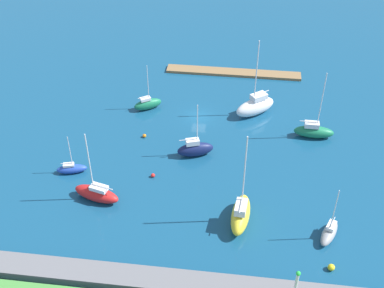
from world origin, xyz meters
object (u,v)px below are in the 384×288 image
(mooring_buoy_yellow, at_px, (331,267))
(sailboat_green_off_beacon, at_px, (148,104))
(harbor_beacon, at_px, (297,281))
(sailboat_white_mid_basin, at_px, (255,106))
(sailboat_gray_inner_mooring, at_px, (329,232))
(mooring_buoy_red, at_px, (153,175))
(mooring_buoy_orange, at_px, (144,136))
(sailboat_yellow_lone_north, at_px, (241,214))
(sailboat_navy_center_basin, at_px, (195,149))
(sailboat_red_east_end, at_px, (97,193))
(pier_dock, at_px, (233,72))
(sailboat_green_along_channel, at_px, (314,131))
(sailboat_blue_west_end, at_px, (72,169))

(mooring_buoy_yellow, bearing_deg, sailboat_green_off_beacon, -47.64)
(harbor_beacon, relative_size, mooring_buoy_yellow, 4.22)
(sailboat_green_off_beacon, xyz_separation_m, sailboat_white_mid_basin, (-19.32, -0.76, 0.60))
(harbor_beacon, xyz_separation_m, sailboat_gray_inner_mooring, (-5.00, -10.28, -2.54))
(mooring_buoy_yellow, bearing_deg, mooring_buoy_red, -29.54)
(sailboat_green_off_beacon, distance_m, sailboat_white_mid_basin, 19.34)
(sailboat_white_mid_basin, bearing_deg, mooring_buoy_orange, -10.25)
(mooring_buoy_red, bearing_deg, sailboat_green_off_beacon, -76.57)
(sailboat_yellow_lone_north, xyz_separation_m, sailboat_navy_center_basin, (7.88, -13.75, -0.35))
(sailboat_white_mid_basin, bearing_deg, sailboat_red_east_end, 11.08)
(pier_dock, bearing_deg, mooring_buoy_orange, 59.51)
(sailboat_red_east_end, relative_size, sailboat_green_along_channel, 0.95)
(sailboat_white_mid_basin, height_order, mooring_buoy_red, sailboat_white_mid_basin)
(mooring_buoy_yellow, bearing_deg, sailboat_white_mid_basin, -72.75)
(sailboat_yellow_lone_north, height_order, mooring_buoy_orange, sailboat_yellow_lone_north)
(sailboat_navy_center_basin, bearing_deg, sailboat_green_along_channel, 2.36)
(harbor_beacon, height_order, sailboat_red_east_end, sailboat_red_east_end)
(harbor_beacon, relative_size, sailboat_navy_center_basin, 0.39)
(sailboat_gray_inner_mooring, bearing_deg, sailboat_white_mid_basin, -136.14)
(sailboat_blue_west_end, xyz_separation_m, mooring_buoy_red, (-12.57, -0.49, -0.44))
(mooring_buoy_orange, bearing_deg, sailboat_blue_west_end, 47.60)
(sailboat_white_mid_basin, relative_size, mooring_buoy_red, 23.17)
(sailboat_white_mid_basin, bearing_deg, harbor_beacon, 61.10)
(sailboat_gray_inner_mooring, height_order, mooring_buoy_orange, sailboat_gray_inner_mooring)
(pier_dock, relative_size, sailboat_gray_inner_mooring, 3.10)
(mooring_buoy_orange, bearing_deg, mooring_buoy_yellow, 139.98)
(harbor_beacon, bearing_deg, mooring_buoy_red, -43.07)
(sailboat_green_off_beacon, bearing_deg, mooring_buoy_yellow, -78.93)
(pier_dock, height_order, sailboat_white_mid_basin, sailboat_white_mid_basin)
(mooring_buoy_yellow, relative_size, mooring_buoy_orange, 1.43)
(sailboat_navy_center_basin, bearing_deg, pier_dock, 61.64)
(sailboat_blue_west_end, height_order, mooring_buoy_yellow, sailboat_blue_west_end)
(sailboat_blue_west_end, xyz_separation_m, sailboat_white_mid_basin, (-27.55, -19.43, 0.92))
(sailboat_blue_west_end, relative_size, sailboat_red_east_end, 0.59)
(pier_dock, xyz_separation_m, sailboat_navy_center_basin, (4.57, 26.79, 1.05))
(sailboat_red_east_end, relative_size, mooring_buoy_orange, 18.92)
(harbor_beacon, xyz_separation_m, mooring_buoy_red, (20.50, -19.16, -3.10))
(sailboat_blue_west_end, bearing_deg, sailboat_green_off_beacon, 51.70)
(sailboat_navy_center_basin, height_order, sailboat_green_along_channel, sailboat_green_along_channel)
(harbor_beacon, relative_size, mooring_buoy_orange, 6.03)
(sailboat_white_mid_basin, bearing_deg, sailboat_blue_west_end, -1.95)
(sailboat_blue_west_end, bearing_deg, harbor_beacon, -43.97)
(sailboat_yellow_lone_north, relative_size, sailboat_green_along_channel, 1.18)
(mooring_buoy_orange, height_order, mooring_buoy_red, mooring_buoy_red)
(pier_dock, relative_size, sailboat_green_along_channel, 2.19)
(sailboat_gray_inner_mooring, xyz_separation_m, sailboat_blue_west_end, (38.07, -8.39, -0.12))
(sailboat_gray_inner_mooring, distance_m, sailboat_green_along_channel, 22.25)
(sailboat_blue_west_end, distance_m, sailboat_red_east_end, 7.61)
(sailboat_white_mid_basin, distance_m, sailboat_green_along_channel, 11.38)
(harbor_beacon, distance_m, sailboat_blue_west_end, 38.07)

